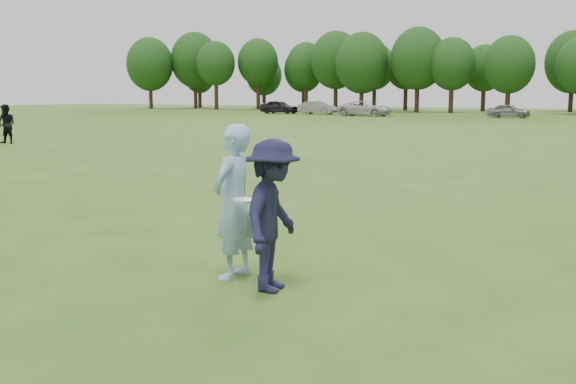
# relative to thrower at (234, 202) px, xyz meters

# --- Properties ---
(ground) EXTENTS (200.00, 200.00, 0.00)m
(ground) POSITION_rel_thrower_xyz_m (0.20, 0.51, -1.05)
(ground) COLOR #2F5417
(ground) RESTS_ON ground
(thrower) EXTENTS (0.51, 0.77, 2.10)m
(thrower) POSITION_rel_thrower_xyz_m (0.00, 0.00, 0.00)
(thrower) COLOR #98BFEB
(thrower) RESTS_ON ground
(defender) EXTENTS (0.91, 1.36, 1.95)m
(defender) POSITION_rel_thrower_xyz_m (0.75, -0.27, -0.08)
(defender) COLOR #181934
(defender) RESTS_ON ground
(player_far_a) EXTENTS (1.04, 0.87, 1.92)m
(player_far_a) POSITION_rel_thrower_xyz_m (-22.67, 15.19, -0.09)
(player_far_a) COLOR black
(player_far_a) RESTS_ON ground
(car_a) EXTENTS (4.58, 1.90, 1.55)m
(car_a) POSITION_rel_thrower_xyz_m (-32.76, 61.84, -0.28)
(car_a) COLOR black
(car_a) RESTS_ON ground
(car_b) EXTENTS (4.61, 2.00, 1.47)m
(car_b) POSITION_rel_thrower_xyz_m (-27.67, 61.48, -0.31)
(car_b) COLOR slate
(car_b) RESTS_ON ground
(car_c) EXTENTS (5.71, 2.75, 1.57)m
(car_c) POSITION_rel_thrower_xyz_m (-21.02, 59.09, -0.27)
(car_c) COLOR silver
(car_c) RESTS_ON ground
(car_e) EXTENTS (4.00, 1.64, 1.36)m
(car_e) POSITION_rel_thrower_xyz_m (-6.71, 60.51, -0.37)
(car_e) COLOR gray
(car_e) RESTS_ON ground
(disc_in_play) EXTENTS (0.28, 0.28, 0.05)m
(disc_in_play) POSITION_rel_thrower_xyz_m (0.28, -0.19, 0.07)
(disc_in_play) COLOR white
(disc_in_play) RESTS_ON ground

